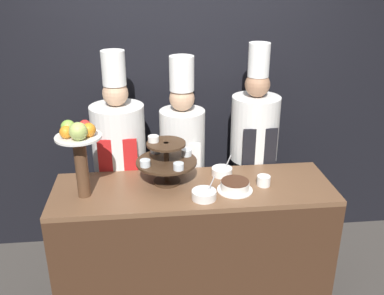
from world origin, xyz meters
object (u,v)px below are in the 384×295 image
Objects in this scene: tiered_stand at (166,159)px; cup_white at (264,181)px; chef_center_right at (253,149)px; chef_center_left at (183,157)px; serving_bowl_far at (222,171)px; chef_left at (120,159)px; fruit_pedestal at (79,144)px; cake_round at (235,186)px; serving_bowl_near at (204,195)px.

cup_white is at bearing -9.53° from tiered_stand.
chef_center_left is at bearing -180.00° from chef_center_right.
serving_bowl_far is 0.09× the size of chef_left.
chef_center_right is (1.26, 0.55, -0.33)m from fruit_pedestal.
chef_center_right is (0.57, 0.00, 0.04)m from chef_center_left.
chef_center_right is at bearing 0.00° from chef_center_left.
cake_round is 0.65m from chef_center_left.
tiered_stand is at bearing -109.49° from chef_center_left.
chef_center_left is (0.15, 0.41, -0.18)m from tiered_stand.
chef_center_right is at bearing 0.00° from chef_left.
chef_center_right reaches higher than serving_bowl_near.
tiered_stand reaches higher than cup_white.
chef_left is at bearing 180.00° from chef_center_left.
chef_center_left reaches higher than tiered_stand.
fruit_pedestal is 0.29× the size of chef_center_right.
fruit_pedestal reaches higher than serving_bowl_near.
cake_round reaches higher than cup_white.
chef_left is (-0.74, 0.34, -0.02)m from serving_bowl_far.
cup_white is 0.05× the size of chef_center_left.
fruit_pedestal is at bearing -156.39° from chef_center_right.
tiered_stand is 0.84m from chef_center_right.
chef_center_right reaches higher than cup_white.
serving_bowl_far is 0.46m from chef_center_right.
chef_left is at bearing 129.39° from tiered_stand.
cake_round is (0.45, -0.16, -0.15)m from tiered_stand.
cake_round is 0.13× the size of chef_center_right.
cake_round is (0.99, -0.03, -0.33)m from fruit_pedestal.
cake_round is at bearing -36.17° from chef_left.
tiered_stand is 0.78× the size of fruit_pedestal.
serving_bowl_near reaches higher than cake_round.
cake_round is at bearing -114.75° from chef_center_right.
fruit_pedestal reaches higher than tiered_stand.
serving_bowl_far is (0.17, 0.33, -0.00)m from serving_bowl_near.
fruit_pedestal is 2.23× the size of cake_round.
cake_round is 1.49× the size of serving_bowl_near.
chef_center_left reaches higher than cup_white.
cake_round is 2.60× the size of cup_white.
serving_bowl_near reaches higher than cup_white.
tiered_stand is at bearing -169.26° from serving_bowl_far.
chef_left is at bearing 152.28° from cup_white.
tiered_stand is 2.59× the size of serving_bowl_near.
chef_left reaches higher than tiered_stand.
cake_round is 0.22m from cup_white.
chef_left is 0.49m from chef_center_left.
chef_left is 0.98× the size of chef_center_right.
chef_center_right is (0.72, 0.41, -0.14)m from tiered_stand.
tiered_stand is 0.23× the size of chef_center_right.
fruit_pedestal is at bearing 171.64° from serving_bowl_near.
serving_bowl_near is at bearing -82.90° from chef_center_left.
chef_center_left is 0.95× the size of chef_center_right.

